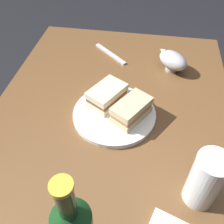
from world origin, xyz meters
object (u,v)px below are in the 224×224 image
at_px(sandwich_half_right, 107,95).
at_px(pint_glass, 204,183).
at_px(fork, 110,54).
at_px(plate, 114,114).
at_px(gravy_boat, 173,60).
at_px(sandwich_half_left, 131,110).

distance_m(sandwich_half_right, pint_glass, 0.38).
bearing_deg(fork, plate, 143.62).
relative_size(plate, gravy_boat, 1.88).
xyz_separation_m(plate, sandwich_half_left, (0.01, 0.05, 0.04)).
bearing_deg(sandwich_half_right, fork, -172.61).
relative_size(sandwich_half_left, sandwich_half_right, 0.98).
relative_size(plate, pint_glass, 1.66).
height_order(sandwich_half_left, fork, sandwich_half_left).
height_order(sandwich_half_left, pint_glass, pint_glass).
bearing_deg(sandwich_half_left, fork, -160.66).
relative_size(sandwich_half_left, fork, 0.78).
bearing_deg(gravy_boat, sandwich_half_left, -23.51).
bearing_deg(sandwich_half_left, plate, -100.23).
relative_size(sandwich_half_left, pint_glass, 0.91).
xyz_separation_m(sandwich_half_left, gravy_boat, (-0.28, 0.12, -0.00)).
relative_size(plate, sandwich_half_left, 1.83).
bearing_deg(pint_glass, plate, -134.08).
distance_m(plate, sandwich_half_right, 0.06).
bearing_deg(gravy_boat, sandwich_half_right, -42.03).
height_order(gravy_boat, fork, gravy_boat).
height_order(sandwich_half_right, gravy_boat, gravy_boat).
bearing_deg(pint_glass, gravy_boat, -172.72).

